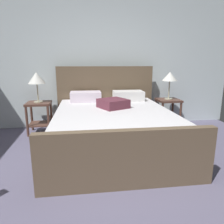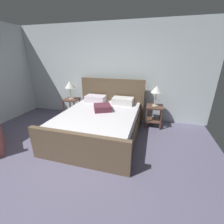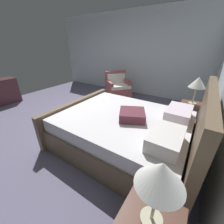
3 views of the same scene
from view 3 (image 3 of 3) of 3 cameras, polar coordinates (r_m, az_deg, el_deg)
name	(u,v)px [view 3 (image 3 of 3)]	position (r m, az deg, el deg)	size (l,w,h in m)	color
ground_plane	(71,119)	(3.73, -16.55, -2.82)	(5.75, 5.86, 0.02)	slate
wall_side_left	(126,54)	(5.63, 5.79, 22.53)	(0.12, 5.98, 2.77)	silver
bed	(127,130)	(2.51, 6.04, -7.36)	(1.94, 2.36, 1.26)	brown
table_lamp_right	(161,176)	(0.93, 19.32, -23.69)	(0.30, 0.30, 0.55)	#B7B293
nightstand_left	(190,112)	(3.44, 29.27, -0.06)	(0.44, 0.44, 0.60)	brown
table_lamp_left	(198,83)	(3.25, 31.74, 10.11)	(0.31, 0.31, 0.56)	#B7B293
armchair	(118,89)	(4.83, 2.33, 9.52)	(1.02, 1.02, 0.90)	#954E4D
dresser	(0,92)	(5.58, -38.81, 6.38)	(0.93, 0.46, 0.76)	#47262B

